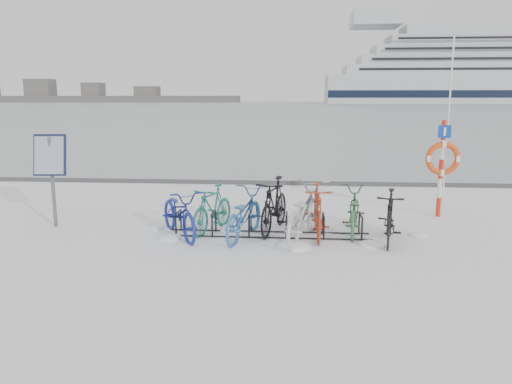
# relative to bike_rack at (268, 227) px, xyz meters

# --- Properties ---
(ground) EXTENTS (900.00, 900.00, 0.00)m
(ground) POSITION_rel_bike_rack_xyz_m (0.00, 0.00, -0.18)
(ground) COLOR white
(ground) RESTS_ON ground
(ice_sheet) EXTENTS (400.00, 298.00, 0.02)m
(ice_sheet) POSITION_rel_bike_rack_xyz_m (0.00, 155.00, -0.17)
(ice_sheet) COLOR #9FAAB4
(ice_sheet) RESTS_ON ground
(quay_edge) EXTENTS (400.00, 0.25, 0.10)m
(quay_edge) POSITION_rel_bike_rack_xyz_m (0.00, 5.90, -0.13)
(quay_edge) COLOR #3F3F42
(quay_edge) RESTS_ON ground
(bike_rack) EXTENTS (4.00, 0.48, 0.46)m
(bike_rack) POSITION_rel_bike_rack_xyz_m (0.00, 0.00, 0.00)
(bike_rack) COLOR black
(bike_rack) RESTS_ON ground
(info_board) EXTENTS (0.67, 0.32, 1.95)m
(info_board) POSITION_rel_bike_rack_xyz_m (-4.53, 0.33, 1.22)
(info_board) COLOR #595B5E
(info_board) RESTS_ON ground
(lifebuoy_station) EXTENTS (0.77, 0.22, 3.99)m
(lifebuoy_station) POSITION_rel_bike_rack_xyz_m (3.81, 1.86, 1.16)
(lifebuoy_station) COLOR red
(lifebuoy_station) RESTS_ON ground
(cruise_ferry) EXTENTS (141.85, 26.74, 46.61)m
(cruise_ferry) POSITION_rel_bike_rack_xyz_m (83.69, 217.83, 12.51)
(cruise_ferry) COLOR silver
(cruise_ferry) RESTS_ON ground
(shoreline) EXTENTS (180.00, 12.00, 9.50)m
(shoreline) POSITION_rel_bike_rack_xyz_m (-122.02, 260.00, 2.61)
(shoreline) COLOR #4C4C4C
(shoreline) RESTS_ON ground
(bike_0) EXTENTS (1.54, 1.96, 0.99)m
(bike_0) POSITION_rel_bike_rack_xyz_m (-1.74, -0.13, 0.31)
(bike_0) COLOR navy
(bike_0) RESTS_ON ground
(bike_1) EXTENTS (0.96, 1.68, 0.97)m
(bike_1) POSITION_rel_bike_rack_xyz_m (-1.16, 0.30, 0.31)
(bike_1) COLOR #1B6C60
(bike_1) RESTS_ON ground
(bike_2) EXTENTS (1.08, 1.98, 0.99)m
(bike_2) POSITION_rel_bike_rack_xyz_m (-0.47, -0.14, 0.31)
(bike_2) COLOR #3167AB
(bike_2) RESTS_ON ground
(bike_3) EXTENTS (0.93, 1.95, 1.13)m
(bike_3) POSITION_rel_bike_rack_xyz_m (0.10, 0.37, 0.38)
(bike_3) COLOR black
(bike_3) RESTS_ON ground
(bike_4) EXTENTS (1.30, 2.26, 1.12)m
(bike_4) POSITION_rel_bike_rack_xyz_m (0.68, -0.21, 0.38)
(bike_4) COLOR #B5B7BD
(bike_4) RESTS_ON ground
(bike_5) EXTENTS (0.53, 1.78, 1.06)m
(bike_5) POSITION_rel_bike_rack_xyz_m (0.96, 0.05, 0.35)
(bike_5) COLOR #A8371D
(bike_5) RESTS_ON ground
(bike_6) EXTENTS (0.86, 1.88, 0.95)m
(bike_6) POSITION_rel_bike_rack_xyz_m (1.70, 0.42, 0.29)
(bike_6) COLOR #34663F
(bike_6) RESTS_ON ground
(bike_7) EXTENTS (0.80, 1.74, 1.01)m
(bike_7) POSITION_rel_bike_rack_xyz_m (2.31, -0.21, 0.32)
(bike_7) COLOR black
(bike_7) RESTS_ON ground
(snow_drifts) EXTENTS (5.68, 1.69, 0.22)m
(snow_drifts) POSITION_rel_bike_rack_xyz_m (0.37, -0.30, -0.18)
(snow_drifts) COLOR white
(snow_drifts) RESTS_ON ground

